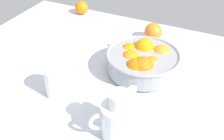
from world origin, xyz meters
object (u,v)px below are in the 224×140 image
object	(u,v)px
loose_orange_1	(82,8)
spoon	(103,44)
fruit_bowl	(143,61)
loose_orange_2	(153,32)
juice_pitcher	(119,120)
juice_glass	(57,83)

from	to	relation	value
loose_orange_1	spoon	distance (cm)	34.05
fruit_bowl	spoon	distance (cm)	25.85
loose_orange_2	juice_pitcher	bearing A→B (deg)	-81.02
juice_pitcher	spoon	xyz separation A→B (cm)	(-27.14, 43.69, -5.14)
fruit_bowl	loose_orange_1	distance (cm)	58.81
juice_pitcher	loose_orange_1	xyz separation A→B (cm)	(-51.54, 67.25, -2.16)
loose_orange_1	spoon	world-z (taller)	loose_orange_1
loose_orange_1	spoon	size ratio (longest dim) A/B	0.46
fruit_bowl	loose_orange_1	world-z (taller)	fruit_bowl
juice_pitcher	loose_orange_2	world-z (taller)	juice_pitcher
fruit_bowl	loose_orange_1	bearing A→B (deg)	142.91
fruit_bowl	spoon	bearing A→B (deg)	152.13
juice_pitcher	spoon	bearing A→B (deg)	121.85
loose_orange_2	spoon	distance (cm)	22.85
juice_glass	spoon	size ratio (longest dim) A/B	0.72
juice_pitcher	loose_orange_2	xyz separation A→B (cm)	(-9.03, 57.18, -1.64)
juice_pitcher	spoon	distance (cm)	51.69
juice_glass	loose_orange_2	bearing A→B (deg)	71.02
juice_pitcher	loose_orange_2	distance (cm)	57.91
juice_pitcher	fruit_bowl	bearing A→B (deg)	98.32
juice_pitcher	juice_glass	size ratio (longest dim) A/B	1.50
fruit_bowl	juice_glass	bearing A→B (deg)	-131.46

